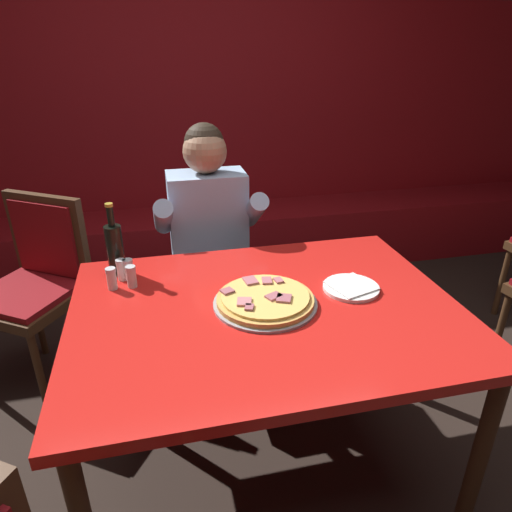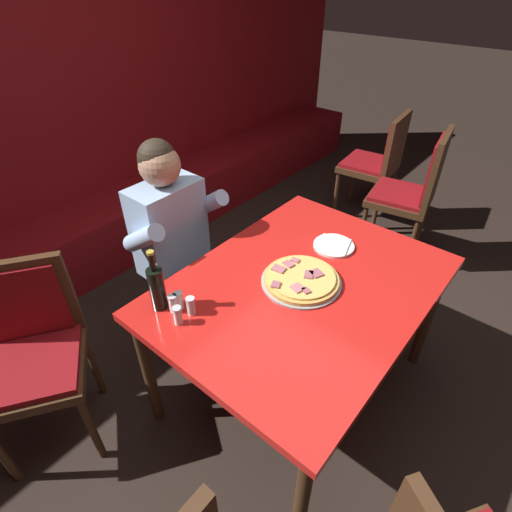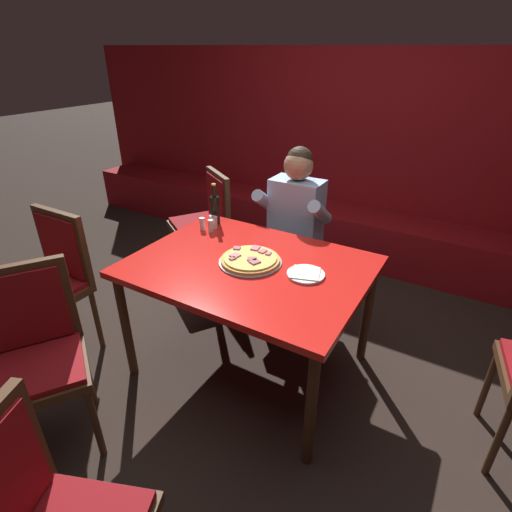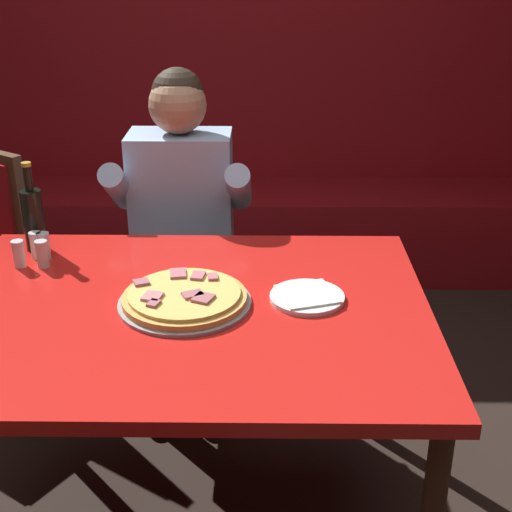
# 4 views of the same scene
# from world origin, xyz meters

# --- Properties ---
(ground_plane) EXTENTS (24.00, 24.00, 0.00)m
(ground_plane) POSITION_xyz_m (0.00, 0.00, 0.00)
(ground_plane) COLOR black
(booth_wall_panel) EXTENTS (6.80, 0.16, 1.90)m
(booth_wall_panel) POSITION_xyz_m (0.00, 2.18, 0.95)
(booth_wall_panel) COLOR maroon
(booth_wall_panel) RESTS_ON ground_plane
(booth_bench) EXTENTS (6.46, 0.48, 0.46)m
(booth_bench) POSITION_xyz_m (0.00, 1.86, 0.23)
(booth_bench) COLOR maroon
(booth_bench) RESTS_ON ground_plane
(main_dining_table) EXTENTS (1.35, 1.02, 0.77)m
(main_dining_table) POSITION_xyz_m (0.00, 0.00, 0.70)
(main_dining_table) COLOR #422816
(main_dining_table) RESTS_ON ground_plane
(pizza) EXTENTS (0.37, 0.37, 0.05)m
(pizza) POSITION_xyz_m (-0.00, 0.02, 0.79)
(pizza) COLOR #9E9EA3
(pizza) RESTS_ON main_dining_table
(plate_white_paper) EXTENTS (0.21, 0.21, 0.02)m
(plate_white_paper) POSITION_xyz_m (0.34, 0.05, 0.78)
(plate_white_paper) COLOR white
(plate_white_paper) RESTS_ON main_dining_table
(beer_bottle) EXTENTS (0.07, 0.07, 0.29)m
(beer_bottle) POSITION_xyz_m (-0.52, 0.39, 0.88)
(beer_bottle) COLOR black
(beer_bottle) RESTS_ON main_dining_table
(shaker_red_pepper_flakes) EXTENTS (0.04, 0.04, 0.09)m
(shaker_red_pepper_flakes) POSITION_xyz_m (-0.50, 0.32, 0.81)
(shaker_red_pepper_flakes) COLOR silver
(shaker_red_pepper_flakes) RESTS_ON main_dining_table
(shaker_black_pepper) EXTENTS (0.04, 0.04, 0.09)m
(shaker_black_pepper) POSITION_xyz_m (-0.47, 0.31, 0.81)
(shaker_black_pepper) COLOR silver
(shaker_black_pepper) RESTS_ON main_dining_table
(shaker_oregano) EXTENTS (0.04, 0.04, 0.09)m
(shaker_oregano) POSITION_xyz_m (-0.53, 0.25, 0.81)
(shaker_oregano) COLOR silver
(shaker_oregano) RESTS_ON main_dining_table
(shaker_parmesan) EXTENTS (0.04, 0.04, 0.09)m
(shaker_parmesan) POSITION_xyz_m (-0.46, 0.25, 0.81)
(shaker_parmesan) COLOR silver
(shaker_parmesan) RESTS_ON main_dining_table
(diner_seated_blue_shirt) EXTENTS (0.53, 0.53, 1.27)m
(diner_seated_blue_shirt) POSITION_xyz_m (-0.09, 0.74, 0.71)
(diner_seated_blue_shirt) COLOR black
(diner_seated_blue_shirt) RESTS_ON ground_plane
(dining_chair_near_right) EXTENTS (0.44, 0.44, 0.99)m
(dining_chair_near_right) POSITION_xyz_m (-1.18, -0.50, 0.59)
(dining_chair_near_right) COLOR #422816
(dining_chair_near_right) RESTS_ON ground_plane
(dining_chair_side_aisle) EXTENTS (0.61, 0.61, 0.96)m
(dining_chair_side_aisle) POSITION_xyz_m (-0.94, 0.82, 0.57)
(dining_chair_side_aisle) COLOR #422816
(dining_chair_side_aisle) RESTS_ON ground_plane
(dining_chair_near_left) EXTENTS (0.61, 0.61, 0.99)m
(dining_chair_near_left) POSITION_xyz_m (-0.64, -0.97, 0.58)
(dining_chair_near_left) COLOR #422816
(dining_chair_near_left) RESTS_ON ground_plane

